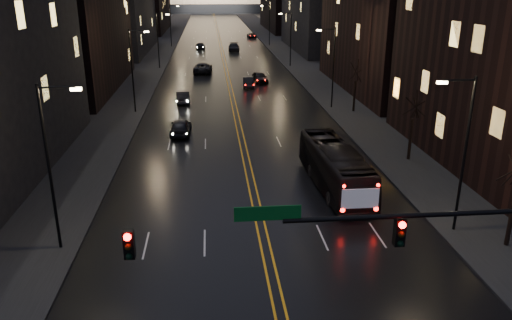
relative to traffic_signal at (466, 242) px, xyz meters
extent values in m
cube|color=black|center=(-5.91, 130.00, -5.09)|extent=(20.00, 320.00, 0.02)
cube|color=black|center=(-19.91, 130.00, -5.02)|extent=(8.00, 320.00, 0.16)
cube|color=black|center=(8.09, 130.00, -5.02)|extent=(8.00, 320.00, 0.16)
cube|color=orange|center=(-5.91, 130.00, -5.08)|extent=(0.62, 320.00, 0.01)
cube|color=black|center=(-26.91, 92.00, 4.90)|extent=(12.00, 34.00, 20.00)
cube|color=black|center=(-5.91, 250.00, -3.10)|extent=(90.00, 50.00, 4.00)
cylinder|color=black|center=(-0.41, 0.00, 1.10)|extent=(12.00, 0.18, 0.18)
cube|color=black|center=(-11.41, 0.00, 0.50)|extent=(0.35, 0.30, 1.00)
cube|color=black|center=(-2.41, 0.00, 0.50)|extent=(0.35, 0.30, 1.00)
sphere|color=#FF0705|center=(-11.41, -0.18, 0.85)|extent=(0.24, 0.24, 0.24)
sphere|color=#FF0705|center=(-2.41, -0.18, 0.85)|extent=(0.24, 0.24, 0.24)
cube|color=#053F14|center=(-6.91, 0.00, 1.40)|extent=(2.20, 0.06, 0.50)
cylinder|color=black|center=(5.09, 10.00, -0.60)|extent=(0.16, 0.16, 9.00)
cylinder|color=black|center=(4.19, 10.00, 3.70)|extent=(1.80, 0.10, 0.10)
cube|color=#FFDC99|center=(3.29, 10.00, 3.60)|extent=(0.50, 0.25, 0.15)
cylinder|color=black|center=(-16.91, 10.00, -0.60)|extent=(0.16, 0.16, 9.00)
cylinder|color=black|center=(-16.01, 10.00, 3.70)|extent=(1.80, 0.10, 0.10)
cube|color=#FFDC99|center=(-15.11, 10.00, 3.60)|extent=(0.50, 0.25, 0.15)
cylinder|color=black|center=(5.09, 40.00, -0.60)|extent=(0.16, 0.16, 9.00)
cylinder|color=black|center=(4.19, 40.00, 3.70)|extent=(1.80, 0.10, 0.10)
cube|color=#FFDC99|center=(3.29, 40.00, 3.60)|extent=(0.50, 0.25, 0.15)
cylinder|color=black|center=(-16.91, 40.00, -0.60)|extent=(0.16, 0.16, 9.00)
cylinder|color=black|center=(-16.01, 40.00, 3.70)|extent=(1.80, 0.10, 0.10)
cube|color=#FFDC99|center=(-15.11, 40.00, 3.60)|extent=(0.50, 0.25, 0.15)
cylinder|color=black|center=(5.09, 70.00, -0.60)|extent=(0.16, 0.16, 9.00)
cylinder|color=black|center=(4.19, 70.00, 3.70)|extent=(1.80, 0.10, 0.10)
cube|color=#FFDC99|center=(3.29, 70.00, 3.60)|extent=(0.50, 0.25, 0.15)
cylinder|color=black|center=(-16.91, 70.00, -0.60)|extent=(0.16, 0.16, 9.00)
cylinder|color=black|center=(-16.01, 70.00, 3.70)|extent=(1.80, 0.10, 0.10)
cube|color=#FFDC99|center=(-15.11, 70.00, 3.60)|extent=(0.50, 0.25, 0.15)
cylinder|color=black|center=(5.09, 100.00, -0.60)|extent=(0.16, 0.16, 9.00)
cylinder|color=black|center=(4.19, 100.00, 3.70)|extent=(1.80, 0.10, 0.10)
cube|color=#FFDC99|center=(3.29, 100.00, 3.60)|extent=(0.50, 0.25, 0.15)
cylinder|color=black|center=(-16.91, 100.00, -0.60)|extent=(0.16, 0.16, 9.00)
cylinder|color=black|center=(-16.01, 100.00, 3.70)|extent=(1.80, 0.10, 0.10)
cube|color=#FFDC99|center=(-15.11, 100.00, 3.60)|extent=(0.50, 0.25, 0.15)
cylinder|color=black|center=(7.09, 8.00, -3.35)|extent=(0.24, 0.24, 3.50)
cylinder|color=black|center=(7.09, 22.00, -3.35)|extent=(0.24, 0.24, 3.50)
cylinder|color=black|center=(7.09, 38.00, -3.35)|extent=(0.24, 0.24, 3.50)
imported|color=black|center=(-0.20, 17.14, -3.58)|extent=(3.07, 11.06, 3.05)
imported|color=black|center=(-11.51, 31.14, -4.33)|extent=(2.01, 4.60, 1.54)
imported|color=black|center=(-11.90, 44.31, -4.38)|extent=(1.85, 4.49, 1.44)
imported|color=black|center=(-9.66, 65.10, -4.29)|extent=(3.09, 6.00, 1.62)
imported|color=black|center=(-10.43, 95.47, -4.43)|extent=(2.20, 4.78, 1.36)
imported|color=black|center=(-3.41, 52.99, -4.43)|extent=(1.62, 4.16, 1.35)
imported|color=black|center=(-1.48, 56.35, -4.34)|extent=(2.28, 4.64, 1.52)
imported|color=black|center=(-3.41, 91.45, -4.30)|extent=(2.51, 5.62, 1.60)
imported|color=black|center=(2.59, 117.43, -4.49)|extent=(2.36, 4.55, 1.22)
camera|label=1|loc=(-8.64, -14.54, 8.45)|focal=35.00mm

